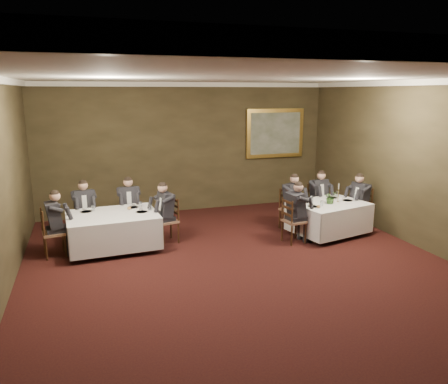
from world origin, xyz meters
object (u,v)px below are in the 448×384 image
diner_main_backright (318,203)px  diner_main_endright (360,207)px  chair_main_endleft (293,230)px  diner_sec_endleft (54,232)px  diner_main_backleft (291,208)px  diner_sec_backleft (85,216)px  chair_sec_backright (130,221)px  chair_main_backleft (290,217)px  diner_sec_endright (167,220)px  chair_main_endright (359,216)px  diner_sec_backright (129,212)px  table_main (328,216)px  centerpiece (330,197)px  chair_main_backright (317,212)px  candlestick (338,195)px  chair_sec_endright (168,230)px  table_second (113,228)px  chair_sec_backleft (86,226)px  chair_sec_endleft (54,243)px  diner_main_endleft (294,220)px  painting (275,133)px

diner_main_backright → diner_main_endright: bearing=132.3°
chair_main_endleft → diner_sec_endleft: size_ratio=0.74×
diner_main_backleft → diner_sec_backleft: bearing=-35.4°
diner_main_endright → chair_sec_backright: diner_main_endright is taller
chair_main_backleft → diner_sec_endright: size_ratio=0.74×
chair_main_backleft → chair_main_endright: same height
diner_sec_backright → table_main: bearing=162.0°
diner_sec_endright → diner_main_backright: bearing=-100.2°
diner_sec_endright → centerpiece: diner_sec_endright is taller
diner_main_backleft → diner_main_backright: size_ratio=1.00×
chair_main_backright → candlestick: (0.01, -0.88, 0.64)m
diner_main_backright → diner_main_endright: 1.02m
diner_sec_backleft → chair_sec_endright: bearing=148.3°
table_second → chair_main_endleft: chair_main_endleft is taller
chair_main_backright → diner_sec_backright: size_ratio=0.74×
chair_sec_backleft → candlestick: bearing=159.9°
chair_sec_endleft → chair_sec_backleft: bearing=139.2°
chair_main_endright → chair_sec_endright: (-4.65, 0.40, 0.00)m
chair_sec_endright → candlestick: size_ratio=2.28×
diner_main_endleft → painting: (1.00, 3.32, 1.57)m
chair_sec_backleft → chair_sec_backright: 1.00m
candlestick → painting: (-0.25, 3.05, 1.16)m
table_main → diner_main_endleft: size_ratio=1.40×
diner_main_endleft → diner_main_endright: size_ratio=1.00×
diner_main_backleft → candlestick: size_ratio=3.06×
chair_sec_endleft → centerpiece: size_ratio=3.27×
diner_sec_backright → chair_main_backright: bearing=173.8°
chair_main_backright → diner_main_endleft: bearing=36.9°
diner_main_endleft → diner_main_backright: bearing=125.1°
diner_sec_backright → chair_sec_endright: size_ratio=1.35×
diner_main_backleft → chair_sec_endright: size_ratio=1.35×
chair_sec_backright → chair_sec_endleft: 1.92m
chair_main_backright → centerpiece: (-0.26, -0.98, 0.63)m
table_second → centerpiece: bearing=-7.5°
table_main → diner_main_endright: diner_main_endright is taller
diner_main_endright → chair_sec_backleft: diner_main_endright is taller
diner_main_endright → diner_main_backleft: bearing=61.2°
chair_main_backright → diner_main_endleft: size_ratio=0.74×
diner_sec_endright → painting: bearing=-70.3°
diner_sec_endleft → chair_main_backright: bearing=85.0°
centerpiece → diner_main_backleft: bearing=127.6°
chair_sec_endright → chair_sec_backleft: bearing=49.5°
table_second → chair_main_endleft: (3.80, -0.80, -0.17)m
table_main → diner_main_backright: 0.94m
diner_sec_endleft → centerpiece: 6.00m
painting → diner_main_backright: bearing=-83.7°
chair_sec_endright → painting: (3.64, 2.46, 1.80)m
diner_main_backleft → centerpiece: size_ratio=4.40×
chair_main_endright → table_main: bearing=90.7°
table_second → chair_main_endleft: bearing=-11.8°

